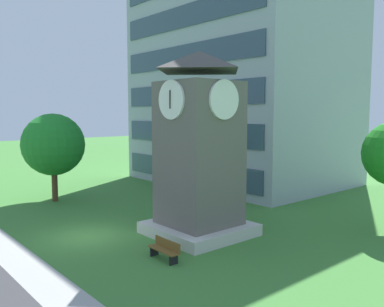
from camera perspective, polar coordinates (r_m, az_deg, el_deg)
ground_plane at (r=22.28m, az=-14.55°, el=-11.31°), size 160.00×160.00×0.00m
kerb_strip at (r=20.97m, az=-24.29°, el=-12.71°), size 120.00×1.60×0.01m
office_building at (r=38.89m, az=7.01°, el=12.69°), size 18.26×13.66×22.40m
clock_tower at (r=21.16m, az=1.00°, el=-0.17°), size 4.77×4.77×9.64m
park_bench at (r=18.31m, az=-3.87°, el=-13.40°), size 1.80×0.50×0.88m
tree_streetside at (r=30.97m, az=-19.03°, el=1.19°), size 4.51×4.51×6.44m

